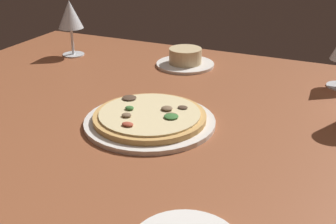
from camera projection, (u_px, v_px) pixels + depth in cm
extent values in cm
cube|color=brown|center=(186.00, 135.00, 93.32)|extent=(150.00, 110.00, 4.00)
cylinder|color=silver|center=(150.00, 122.00, 93.40)|extent=(27.31, 27.31, 1.00)
cylinder|color=tan|center=(150.00, 117.00, 92.95)|extent=(23.47, 23.47, 1.20)
cylinder|color=beige|center=(150.00, 113.00, 92.63)|extent=(21.04, 21.04, 0.40)
ellipsoid|color=brown|center=(167.00, 108.00, 93.67)|extent=(2.38, 2.29, 0.70)
ellipsoid|color=brown|center=(172.00, 115.00, 91.04)|extent=(2.54, 1.98, 0.45)
ellipsoid|color=#4C3828|center=(183.00, 107.00, 94.52)|extent=(2.17, 1.78, 0.40)
ellipsoid|color=#387033|center=(130.00, 108.00, 93.84)|extent=(1.91, 1.64, 0.71)
ellipsoid|color=#4C3828|center=(129.00, 98.00, 99.23)|extent=(3.18, 3.16, 0.52)
ellipsoid|color=brown|center=(127.00, 115.00, 90.61)|extent=(2.00, 1.85, 0.68)
ellipsoid|color=#AD4733|center=(128.00, 124.00, 86.73)|extent=(2.39, 1.68, 0.66)
ellipsoid|color=#387033|center=(171.00, 116.00, 90.21)|extent=(2.95, 2.94, 0.55)
cylinder|color=silver|center=(185.00, 64.00, 128.64)|extent=(16.53, 16.53, 0.80)
cylinder|color=#D1B784|center=(185.00, 56.00, 127.60)|extent=(9.28, 9.28, 4.31)
cylinder|color=silver|center=(74.00, 54.00, 138.21)|extent=(6.58, 6.58, 0.40)
cylinder|color=silver|center=(72.00, 41.00, 136.48)|extent=(0.80, 0.80, 8.06)
cone|color=silver|center=(70.00, 14.00, 133.14)|extent=(7.50, 7.50, 8.25)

